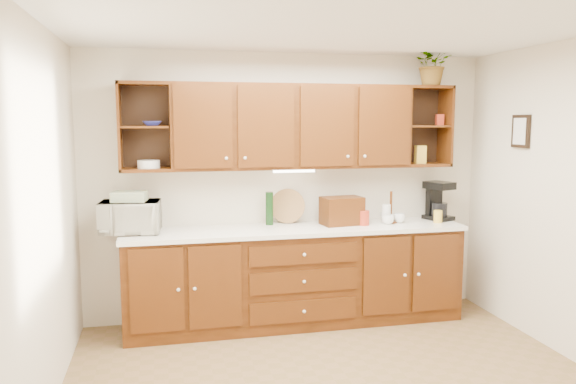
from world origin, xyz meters
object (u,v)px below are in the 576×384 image
bread_box (342,211)px  potted_plant (433,64)px  microwave (130,217)px  coffee_maker (438,201)px

bread_box → potted_plant: potted_plant is taller
microwave → coffee_maker: (3.04, 0.04, 0.04)m
bread_box → potted_plant: 1.71m
microwave → coffee_maker: 3.04m
microwave → potted_plant: size_ratio=1.24×
coffee_maker → potted_plant: 1.38m
bread_box → potted_plant: size_ratio=0.92×
potted_plant → microwave: bearing=-179.7°
coffee_maker → microwave: bearing=160.3°
coffee_maker → potted_plant: size_ratio=0.92×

